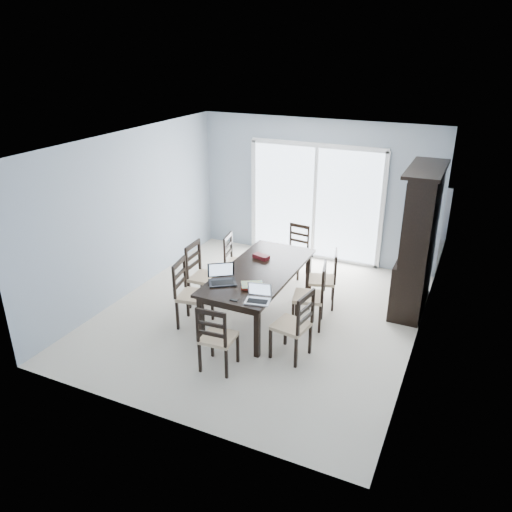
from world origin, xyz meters
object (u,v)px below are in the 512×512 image
(laptop_dark, at_px, (222,279))
(game_box, at_px, (261,257))
(chair_end_far, at_px, (297,244))
(dining_table, at_px, (260,275))
(chair_right_mid, at_px, (315,289))
(chair_right_near, at_px, (298,319))
(china_hutch, at_px, (418,242))
(chair_left_mid, at_px, (200,268))
(chair_end_near, at_px, (215,332))
(laptop_silver, at_px, (258,298))
(hot_tub, at_px, (297,213))
(chair_left_near, at_px, (187,286))
(chair_left_far, at_px, (234,256))
(chair_right_far, at_px, (328,273))
(cell_phone, at_px, (234,300))

(laptop_dark, xyz_separation_m, game_box, (0.14, 1.01, -0.03))
(chair_end_far, bearing_deg, dining_table, 98.25)
(chair_right_mid, bearing_deg, chair_right_near, 170.71)
(china_hutch, distance_m, chair_left_mid, 3.30)
(chair_end_near, distance_m, laptop_silver, 0.71)
(hot_tub, bearing_deg, game_box, -79.49)
(china_hutch, bearing_deg, chair_end_far, 168.87)
(chair_end_near, distance_m, chair_end_far, 3.16)
(chair_left_near, height_order, chair_left_far, chair_left_near)
(chair_right_far, xyz_separation_m, hot_tub, (-1.57, 2.86, -0.11))
(chair_right_far, relative_size, laptop_silver, 2.95)
(chair_right_near, height_order, cell_phone, chair_right_near)
(chair_right_far, bearing_deg, game_box, 92.18)
(chair_end_near, distance_m, laptop_dark, 1.00)
(dining_table, relative_size, china_hutch, 1.00)
(cell_phone, relative_size, hot_tub, 0.05)
(chair_left_near, bearing_deg, chair_end_near, 37.35)
(chair_left_near, relative_size, game_box, 4.61)
(chair_left_far, distance_m, game_box, 0.75)
(chair_end_near, bearing_deg, chair_right_near, 35.96)
(chair_right_near, distance_m, cell_phone, 0.85)
(chair_right_far, bearing_deg, chair_right_near, 165.98)
(laptop_silver, bearing_deg, china_hutch, 40.38)
(chair_end_far, bearing_deg, china_hutch, 175.96)
(chair_left_mid, distance_m, chair_end_near, 1.80)
(chair_left_far, xyz_separation_m, laptop_dark, (0.50, -1.33, 0.25))
(china_hutch, xyz_separation_m, chair_right_near, (-1.12, -2.07, -0.48))
(cell_phone, xyz_separation_m, game_box, (-0.24, 1.38, 0.03))
(chair_left_near, height_order, chair_end_far, chair_left_near)
(china_hutch, relative_size, chair_left_mid, 1.89)
(laptop_dark, bearing_deg, chair_right_near, -44.37)
(chair_right_mid, bearing_deg, chair_end_near, 141.09)
(chair_right_near, height_order, hot_tub, chair_right_near)
(china_hutch, bearing_deg, game_box, -158.48)
(chair_left_near, bearing_deg, dining_table, 118.23)
(china_hutch, bearing_deg, cell_phone, -130.82)
(chair_left_mid, xyz_separation_m, cell_phone, (1.07, -0.94, 0.14))
(chair_right_far, xyz_separation_m, chair_end_near, (-0.74, -2.23, 0.01))
(chair_right_mid, xyz_separation_m, hot_tub, (-1.59, 3.53, -0.14))
(chair_end_far, xyz_separation_m, game_box, (-0.12, -1.26, 0.24))
(china_hutch, distance_m, chair_right_mid, 1.74)
(chair_end_far, xyz_separation_m, laptop_silver, (0.41, -2.55, 0.26))
(chair_left_far, xyz_separation_m, chair_end_near, (0.87, -2.22, 0.00))
(chair_right_near, height_order, laptop_silver, chair_right_near)
(laptop_dark, distance_m, game_box, 1.02)
(dining_table, xyz_separation_m, chair_right_mid, (0.84, 0.06, -0.08))
(chair_left_near, distance_m, chair_end_far, 2.44)
(chair_right_near, bearing_deg, laptop_dark, 89.51)
(chair_end_near, bearing_deg, dining_table, 89.24)
(chair_left_far, relative_size, chair_right_far, 1.01)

